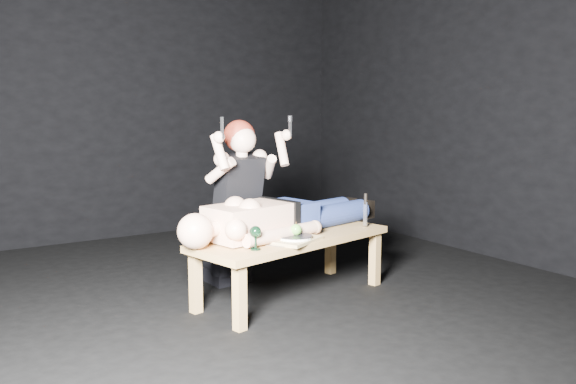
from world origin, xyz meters
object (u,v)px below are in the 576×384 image
object	(u,v)px
lying_man	(285,212)
carving_knife	(365,210)
serving_tray	(294,240)
goblet	(255,238)
table	(292,267)
kneeling_woman	(234,201)

from	to	relation	value
lying_man	carving_knife	world-z (taller)	lying_man
serving_tray	lying_man	bearing A→B (deg)	69.14
goblet	carving_knife	size ratio (longest dim) A/B	0.60
carving_knife	lying_man	bearing A→B (deg)	151.49
table	goblet	size ratio (longest dim) A/B	9.70
table	lying_man	world-z (taller)	lying_man
lying_man	kneeling_woman	bearing A→B (deg)	109.97
lying_man	serving_tray	bearing A→B (deg)	-122.89
table	carving_knife	bearing A→B (deg)	-16.46
kneeling_woman	serving_tray	bearing A→B (deg)	-84.20
table	kneeling_woman	size ratio (longest dim) A/B	1.15
table	serving_tray	size ratio (longest dim) A/B	4.25
table	goblet	distance (m)	0.57
goblet	carving_knife	distance (m)	1.07
lying_man	goblet	xyz separation A→B (m)	(-0.45, -0.37, -0.07)
table	carving_knife	world-z (taller)	carving_knife
lying_man	table	bearing A→B (deg)	-112.34
lying_man	goblet	size ratio (longest dim) A/B	10.72
serving_tray	goblet	world-z (taller)	goblet
kneeling_woman	lying_man	bearing A→B (deg)	-61.62
kneeling_woman	carving_knife	distance (m)	0.99
serving_tray	carving_knife	size ratio (longest dim) A/B	1.38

